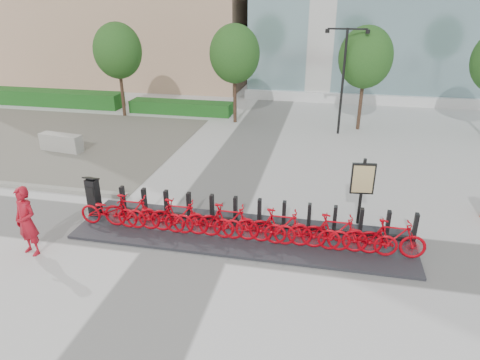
% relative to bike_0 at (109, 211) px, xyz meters
% --- Properties ---
extents(ground, '(120.00, 120.00, 0.00)m').
position_rel_bike_0_xyz_m(ground, '(2.60, 0.05, -0.55)').
color(ground, '#BDBDBD').
extents(gravel_patch, '(14.00, 14.00, 0.00)m').
position_rel_bike_0_xyz_m(gravel_patch, '(-7.40, 7.05, -0.54)').
color(gravel_patch, '#535149').
rests_on(gravel_patch, ground).
extents(hedge_a, '(10.00, 1.40, 0.90)m').
position_rel_bike_0_xyz_m(hedge_a, '(-11.40, 13.55, -0.10)').
color(hedge_a, '#266724').
rests_on(hedge_a, ground).
extents(hedge_b, '(6.00, 1.20, 0.70)m').
position_rel_bike_0_xyz_m(hedge_b, '(-2.40, 13.25, -0.20)').
color(hedge_b, '#266724').
rests_on(hedge_b, ground).
extents(tree_0, '(2.60, 2.60, 5.10)m').
position_rel_bike_0_xyz_m(tree_0, '(-5.40, 12.05, 3.04)').
color(tree_0, brown).
rests_on(tree_0, ground).
extents(tree_1, '(2.60, 2.60, 5.10)m').
position_rel_bike_0_xyz_m(tree_1, '(1.10, 12.05, 3.04)').
color(tree_1, brown).
rests_on(tree_1, ground).
extents(tree_2, '(2.60, 2.60, 5.10)m').
position_rel_bike_0_xyz_m(tree_2, '(7.60, 12.05, 3.04)').
color(tree_2, brown).
rests_on(tree_2, ground).
extents(streetlamp, '(2.00, 0.20, 5.00)m').
position_rel_bike_0_xyz_m(streetlamp, '(6.60, 11.05, 2.58)').
color(streetlamp, black).
rests_on(streetlamp, ground).
extents(dock_pad, '(9.60, 2.40, 0.08)m').
position_rel_bike_0_xyz_m(dock_pad, '(3.90, 0.35, -0.51)').
color(dock_pad, '#26272C').
rests_on(dock_pad, ground).
extents(dock_rail_posts, '(8.74, 0.50, 0.85)m').
position_rel_bike_0_xyz_m(dock_rail_posts, '(4.32, 0.82, -0.04)').
color(dock_rail_posts, black).
rests_on(dock_rail_posts, dock_pad).
extents(bike_0, '(1.79, 0.62, 0.94)m').
position_rel_bike_0_xyz_m(bike_0, '(0.00, 0.00, 0.00)').
color(bike_0, '#B1000C').
rests_on(bike_0, dock_pad).
extents(bike_1, '(1.73, 0.49, 1.04)m').
position_rel_bike_0_xyz_m(bike_1, '(0.72, 0.00, 0.05)').
color(bike_1, '#B1000C').
rests_on(bike_1, dock_pad).
extents(bike_2, '(1.79, 0.62, 0.94)m').
position_rel_bike_0_xyz_m(bike_2, '(1.44, 0.00, 0.00)').
color(bike_2, '#B1000C').
rests_on(bike_2, dock_pad).
extents(bike_3, '(1.73, 0.49, 1.04)m').
position_rel_bike_0_xyz_m(bike_3, '(2.16, 0.00, 0.05)').
color(bike_3, '#B1000C').
rests_on(bike_3, dock_pad).
extents(bike_4, '(1.79, 0.62, 0.94)m').
position_rel_bike_0_xyz_m(bike_4, '(2.88, 0.00, 0.00)').
color(bike_4, '#B1000C').
rests_on(bike_4, dock_pad).
extents(bike_5, '(1.73, 0.49, 1.04)m').
position_rel_bike_0_xyz_m(bike_5, '(3.60, 0.00, 0.05)').
color(bike_5, '#B1000C').
rests_on(bike_5, dock_pad).
extents(bike_6, '(1.79, 0.62, 0.94)m').
position_rel_bike_0_xyz_m(bike_6, '(4.32, 0.00, 0.00)').
color(bike_6, '#B1000C').
rests_on(bike_6, dock_pad).
extents(bike_7, '(1.73, 0.49, 1.04)m').
position_rel_bike_0_xyz_m(bike_7, '(5.04, 0.00, 0.05)').
color(bike_7, '#B1000C').
rests_on(bike_7, dock_pad).
extents(bike_8, '(1.79, 0.62, 0.94)m').
position_rel_bike_0_xyz_m(bike_8, '(5.76, 0.00, 0.00)').
color(bike_8, '#B1000C').
rests_on(bike_8, dock_pad).
extents(bike_9, '(1.73, 0.49, 1.04)m').
position_rel_bike_0_xyz_m(bike_9, '(6.48, 0.00, 0.05)').
color(bike_9, '#B1000C').
rests_on(bike_9, dock_pad).
extents(bike_10, '(1.79, 0.62, 0.94)m').
position_rel_bike_0_xyz_m(bike_10, '(7.20, 0.00, 0.00)').
color(bike_10, '#B1000C').
rests_on(bike_10, dock_pad).
extents(bike_11, '(1.73, 0.49, 1.04)m').
position_rel_bike_0_xyz_m(bike_11, '(7.92, 0.00, 0.05)').
color(bike_11, '#B1000C').
rests_on(bike_11, dock_pad).
extents(kiosk, '(0.44, 0.38, 1.30)m').
position_rel_bike_0_xyz_m(kiosk, '(-0.76, 0.52, 0.15)').
color(kiosk, black).
rests_on(kiosk, dock_pad).
extents(worker_red, '(0.79, 0.62, 1.91)m').
position_rel_bike_0_xyz_m(worker_red, '(-1.39, -1.69, 0.40)').
color(worker_red, maroon).
rests_on(worker_red, ground).
extents(jersey_barrier, '(2.02, 0.79, 0.76)m').
position_rel_bike_0_xyz_m(jersey_barrier, '(-5.39, 5.86, -0.17)').
color(jersey_barrier, '#9B9B9B').
rests_on(jersey_barrier, ground).
extents(map_sign, '(0.69, 0.18, 2.08)m').
position_rel_bike_0_xyz_m(map_sign, '(7.19, 1.78, 0.83)').
color(map_sign, black).
rests_on(map_sign, ground).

